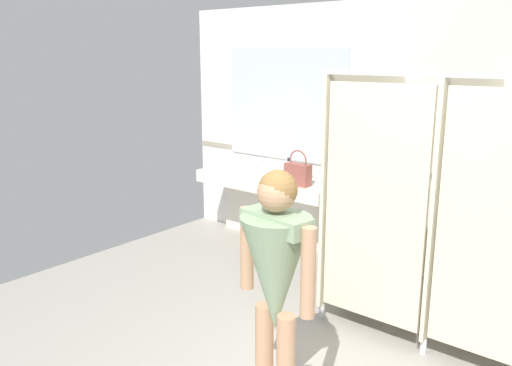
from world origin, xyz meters
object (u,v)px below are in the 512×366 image
(paper_cup, at_px, (279,174))
(soap_dispenser, at_px, (288,168))
(handbag, at_px, (298,173))
(person_standing, at_px, (276,274))

(paper_cup, bearing_deg, soap_dispenser, 99.12)
(paper_cup, bearing_deg, handbag, -18.64)
(handbag, height_order, paper_cup, handbag)
(handbag, relative_size, soap_dispenser, 1.88)
(person_standing, distance_m, handbag, 2.70)
(soap_dispenser, height_order, paper_cup, soap_dispenser)
(person_standing, distance_m, soap_dispenser, 3.17)
(handbag, height_order, soap_dispenser, handbag)
(person_standing, height_order, handbag, person_standing)
(handbag, distance_m, paper_cup, 0.35)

